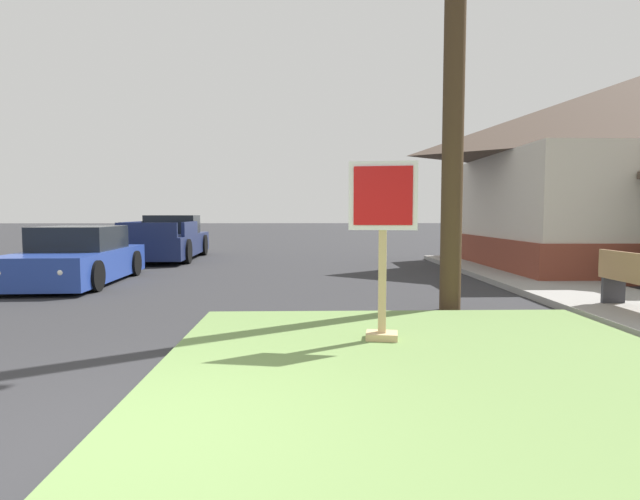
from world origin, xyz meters
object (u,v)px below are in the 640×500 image
(parked_sedan_blue, at_px, (78,259))
(pickup_truck_navy, at_px, (169,241))
(utility_pole, at_px, (455,6))
(stop_sign, at_px, (383,253))
(manhole_cover, at_px, (245,347))

(parked_sedan_blue, bearing_deg, pickup_truck_navy, 86.03)
(utility_pole, bearing_deg, stop_sign, -123.69)
(stop_sign, bearing_deg, manhole_cover, -179.83)
(pickup_truck_navy, bearing_deg, stop_sign, -64.06)
(stop_sign, relative_size, utility_pole, 0.23)
(parked_sedan_blue, distance_m, pickup_truck_navy, 5.85)
(utility_pole, bearing_deg, pickup_truck_navy, 126.86)
(stop_sign, xyz_separation_m, manhole_cover, (-1.57, -0.00, -1.07))
(pickup_truck_navy, distance_m, utility_pole, 12.22)
(manhole_cover, relative_size, parked_sedan_blue, 0.17)
(parked_sedan_blue, relative_size, pickup_truck_navy, 0.79)
(stop_sign, bearing_deg, pickup_truck_navy, 115.94)
(stop_sign, distance_m, pickup_truck_navy, 12.60)
(manhole_cover, height_order, parked_sedan_blue, parked_sedan_blue)
(utility_pole, bearing_deg, parked_sedan_blue, 155.19)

